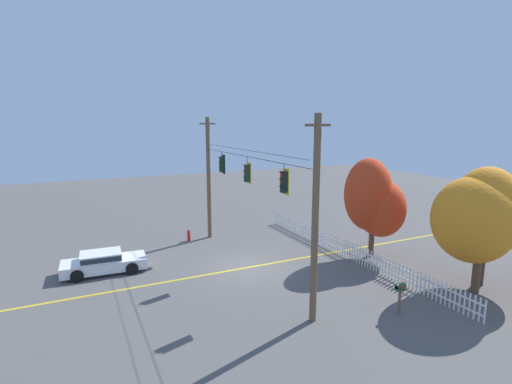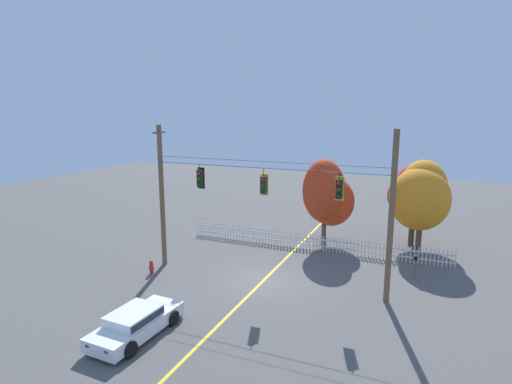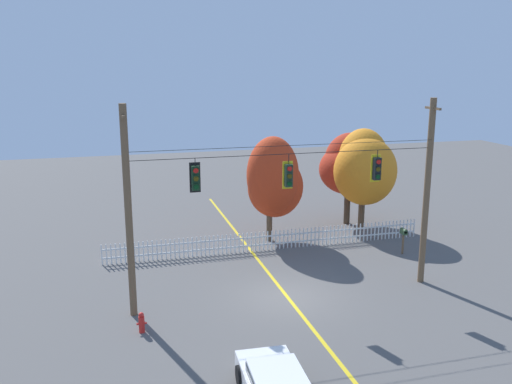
{
  "view_description": "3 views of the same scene",
  "coord_description": "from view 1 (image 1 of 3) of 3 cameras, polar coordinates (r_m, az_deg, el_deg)",
  "views": [
    {
      "loc": [
        18.6,
        -8.4,
        8.02
      ],
      "look_at": [
        -0.72,
        0.87,
        4.11
      ],
      "focal_mm": 27.03,
      "sensor_mm": 36.0,
      "label": 1
    },
    {
      "loc": [
        8.0,
        -19.93,
        9.22
      ],
      "look_at": [
        -0.73,
        0.67,
        4.77
      ],
      "focal_mm": 29.36,
      "sensor_mm": 36.0,
      "label": 2
    },
    {
      "loc": [
        -7.04,
        -20.66,
        9.77
      ],
      "look_at": [
        -1.06,
        1.23,
        4.41
      ],
      "focal_mm": 38.36,
      "sensor_mm": 36.0,
      "label": 3
    }
  ],
  "objects": [
    {
      "name": "lane_centerline_stripe",
      "position": [
        21.93,
        -1.25,
        -11.11
      ],
      "size": [
        0.16,
        36.0,
        0.01
      ],
      "primitive_type": "cube",
      "color": "gold",
      "rests_on": "ground"
    },
    {
      "name": "autumn_maple_mid",
      "position": [
        21.83,
        31.52,
        -2.76
      ],
      "size": [
        3.71,
        3.47,
        5.66
      ],
      "color": "#473828",
      "rests_on": "ground"
    },
    {
      "name": "traffic_signal_northbound_secondary",
      "position": [
        24.1,
        -5.06,
        4.12
      ],
      "size": [
        0.43,
        0.38,
        1.39
      ],
      "color": "black"
    },
    {
      "name": "autumn_maple_near_fence",
      "position": [
        23.58,
        16.87,
        -1.06
      ],
      "size": [
        3.37,
        3.35,
        5.98
      ],
      "color": "brown",
      "rests_on": "ground"
    },
    {
      "name": "autumn_oak_far_east",
      "position": [
        20.47,
        30.03,
        -3.03
      ],
      "size": [
        3.75,
        3.86,
        6.04
      ],
      "color": "brown",
      "rests_on": "ground"
    },
    {
      "name": "traffic_signal_westbound_side",
      "position": [
        17.1,
        4.17,
        1.52
      ],
      "size": [
        0.43,
        0.38,
        1.4
      ],
      "color": "black"
    },
    {
      "name": "ground",
      "position": [
        21.93,
        -1.25,
        -11.12
      ],
      "size": [
        80.0,
        80.0,
        0.0
      ],
      "primitive_type": "plane",
      "color": "#565451"
    },
    {
      "name": "parked_car",
      "position": [
        22.61,
        -21.66,
        -9.57
      ],
      "size": [
        2.04,
        4.39,
        1.15
      ],
      "color": "white",
      "rests_on": "ground"
    },
    {
      "name": "traffic_signal_eastbound_side",
      "position": [
        20.61,
        -1.31,
        2.81
      ],
      "size": [
        0.43,
        0.38,
        1.46
      ],
      "color": "black"
    },
    {
      "name": "fire_hydrant",
      "position": [
        26.86,
        -9.91,
        -6.33
      ],
      "size": [
        0.38,
        0.22,
        0.8
      ],
      "color": "red",
      "rests_on": "ground"
    },
    {
      "name": "roadside_mailbox",
      "position": [
        17.68,
        20.56,
        -13.3
      ],
      "size": [
        0.25,
        0.44,
        1.38
      ],
      "color": "brown",
      "rests_on": "ground"
    },
    {
      "name": "white_picket_fence",
      "position": [
        23.95,
        13.19,
        -8.17
      ],
      "size": [
        17.43,
        0.06,
        1.05
      ],
      "color": "white",
      "rests_on": "ground"
    },
    {
      "name": "signal_support_span",
      "position": [
        20.75,
        -1.3,
        -0.12
      ],
      "size": [
        13.17,
        1.1,
        8.35
      ],
      "color": "brown",
      "rests_on": "ground"
    }
  ]
}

